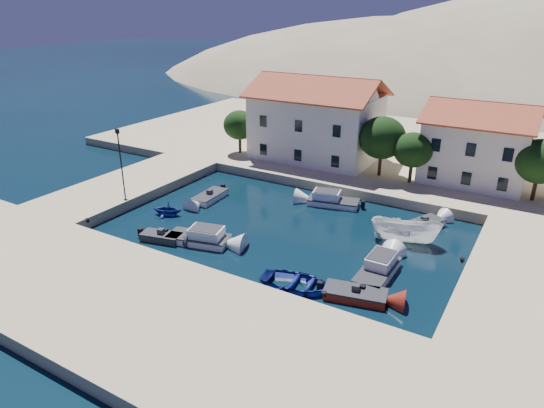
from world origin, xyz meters
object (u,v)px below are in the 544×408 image
(cabin_cruiser_south, at_px, (199,237))
(rowboat_south, at_px, (298,288))
(cabin_cruiser_east, at_px, (377,270))
(boat_east, at_px, (404,242))
(building_mid, at_px, (478,141))
(lamppost, at_px, (120,154))
(building_left, at_px, (316,117))

(cabin_cruiser_south, bearing_deg, rowboat_south, -24.52)
(cabin_cruiser_east, height_order, boat_east, cabin_cruiser_east)
(cabin_cruiser_east, bearing_deg, rowboat_south, 136.31)
(building_mid, relative_size, rowboat_south, 1.99)
(building_mid, height_order, cabin_cruiser_east, building_mid)
(building_mid, height_order, lamppost, building_mid)
(building_left, height_order, rowboat_south, building_left)
(building_left, xyz_separation_m, building_mid, (18.00, 1.00, -0.71))
(rowboat_south, xyz_separation_m, boat_east, (4.30, 10.85, 0.00))
(rowboat_south, bearing_deg, cabin_cruiser_south, 70.65)
(cabin_cruiser_south, distance_m, cabin_cruiser_east, 14.71)
(lamppost, relative_size, boat_east, 1.09)
(cabin_cruiser_south, distance_m, rowboat_south, 10.51)
(building_mid, relative_size, cabin_cruiser_south, 1.90)
(cabin_cruiser_east, relative_size, boat_east, 0.90)
(rowboat_south, bearing_deg, cabin_cruiser_east, -52.34)
(building_left, distance_m, cabin_cruiser_east, 27.00)
(building_mid, bearing_deg, rowboat_south, -103.96)
(building_left, height_order, lamppost, building_left)
(rowboat_south, bearing_deg, building_mid, -22.51)
(building_left, height_order, cabin_cruiser_south, building_left)
(building_mid, relative_size, lamppost, 1.69)
(building_left, bearing_deg, boat_east, -43.64)
(building_left, relative_size, cabin_cruiser_east, 2.86)
(rowboat_south, distance_m, boat_east, 11.67)
(building_mid, bearing_deg, cabin_cruiser_south, -124.37)
(building_mid, height_order, boat_east, building_mid)
(building_mid, distance_m, cabin_cruiser_south, 30.42)
(building_left, xyz_separation_m, boat_east, (15.65, -14.92, -5.94))
(lamppost, relative_size, cabin_cruiser_south, 1.12)
(building_mid, distance_m, lamppost, 36.21)
(building_left, bearing_deg, lamppost, -119.90)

